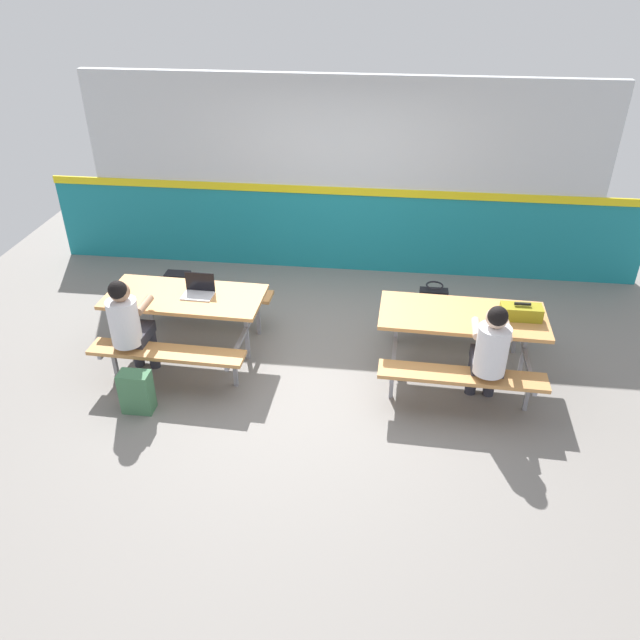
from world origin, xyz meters
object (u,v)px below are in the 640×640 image
object	(u,v)px
tote_bag_bright	(433,302)
backpack_dark	(179,289)
student_nearer	(128,322)
laptop_silver	(199,291)
toolbox_grey	(521,312)
picnic_table_left	(186,309)
picnic_table_right	(461,328)
satchel_spare	(137,392)
student_further	(490,349)

from	to	relation	value
tote_bag_bright	backpack_dark	bearing A→B (deg)	-178.47
student_nearer	laptop_silver	xyz separation A→B (m)	(0.56, 0.58, 0.08)
toolbox_grey	tote_bag_bright	size ratio (longest dim) A/B	0.93
backpack_dark	laptop_silver	bearing A→B (deg)	-59.40
picnic_table_left	picnic_table_right	size ratio (longest dim) A/B	1.00
picnic_table_left	toolbox_grey	bearing A→B (deg)	-1.03
laptop_silver	satchel_spare	size ratio (longest dim) A/B	0.74
student_further	tote_bag_bright	world-z (taller)	student_further
picnic_table_right	satchel_spare	distance (m)	3.29
student_further	backpack_dark	xyz separation A→B (m)	(-3.59, 1.68, -0.49)
laptop_silver	student_nearer	bearing A→B (deg)	-134.17
student_nearer	toolbox_grey	world-z (taller)	student_nearer
student_further	backpack_dark	world-z (taller)	student_further
picnic_table_right	satchel_spare	bearing A→B (deg)	-162.63
picnic_table_left	student_nearer	size ratio (longest dim) A/B	1.41
picnic_table_left	backpack_dark	distance (m)	1.22
tote_bag_bright	student_further	bearing A→B (deg)	-76.63
student_nearer	toolbox_grey	size ratio (longest dim) A/B	3.02
student_nearer	tote_bag_bright	bearing A→B (deg)	28.63
laptop_silver	backpack_dark	size ratio (longest dim) A/B	0.74
picnic_table_right	satchel_spare	xyz separation A→B (m)	(-3.12, -0.98, -0.36)
picnic_table_right	laptop_silver	size ratio (longest dim) A/B	5.19
picnic_table_left	backpack_dark	world-z (taller)	picnic_table_left
tote_bag_bright	picnic_table_right	bearing A→B (deg)	-80.23
backpack_dark	satchel_spare	bearing A→B (deg)	-83.20
picnic_table_left	student_further	distance (m)	3.19
student_nearer	picnic_table_right	bearing A→B (deg)	8.55
picnic_table_right	student_nearer	xyz separation A→B (m)	(-3.32, -0.50, 0.13)
toolbox_grey	satchel_spare	size ratio (longest dim) A/B	0.91
laptop_silver	tote_bag_bright	distance (m)	2.85
picnic_table_right	toolbox_grey	bearing A→B (deg)	-1.82
picnic_table_left	student_further	xyz separation A→B (m)	(3.12, -0.61, 0.13)
picnic_table_left	picnic_table_right	xyz separation A→B (m)	(2.91, -0.04, 0.00)
student_further	laptop_silver	size ratio (longest dim) A/B	3.69
picnic_table_right	backpack_dark	size ratio (longest dim) A/B	3.86
picnic_table_left	student_nearer	bearing A→B (deg)	-126.92
tote_bag_bright	laptop_silver	bearing A→B (deg)	-156.26
student_nearer	tote_bag_bright	world-z (taller)	student_nearer
toolbox_grey	satchel_spare	xyz separation A→B (m)	(-3.68, -0.96, -0.60)
laptop_silver	backpack_dark	distance (m)	1.33
picnic_table_right	student_further	bearing A→B (deg)	-69.34
student_further	student_nearer	bearing A→B (deg)	178.96
picnic_table_left	student_further	bearing A→B (deg)	-11.02
tote_bag_bright	satchel_spare	size ratio (longest dim) A/B	0.98
student_further	satchel_spare	xyz separation A→B (m)	(-3.34, -0.41, -0.49)
toolbox_grey	student_nearer	bearing A→B (deg)	-172.92
student_nearer	satchel_spare	distance (m)	0.71
picnic_table_right	student_nearer	bearing A→B (deg)	-171.45
picnic_table_right	student_nearer	size ratio (longest dim) A/B	1.41
student_nearer	backpack_dark	distance (m)	1.69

